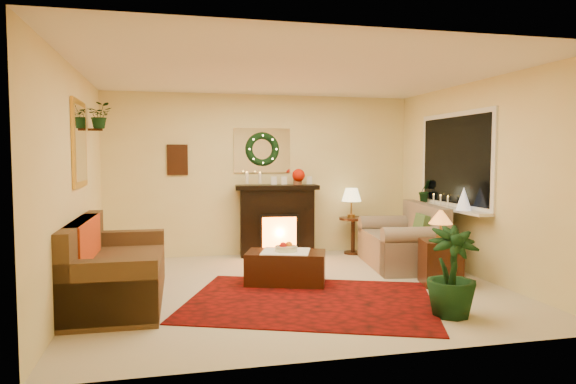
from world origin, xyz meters
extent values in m
plane|color=beige|center=(0.00, 0.00, 0.00)|extent=(5.00, 5.00, 0.00)
plane|color=white|center=(0.00, 0.00, 2.60)|extent=(5.00, 5.00, 0.00)
plane|color=#EFD88C|center=(0.00, 2.25, 1.30)|extent=(5.00, 5.00, 0.00)
plane|color=#EFD88C|center=(0.00, -2.25, 1.30)|extent=(5.00, 5.00, 0.00)
plane|color=#EFD88C|center=(-2.50, 0.00, 1.30)|extent=(4.50, 4.50, 0.00)
plane|color=#EFD88C|center=(2.50, 0.00, 1.30)|extent=(4.50, 4.50, 0.00)
cube|color=#5C1819|center=(0.02, -0.63, 0.01)|extent=(3.21, 2.83, 0.01)
cube|color=brown|center=(-2.04, -0.12, 0.43)|extent=(0.97, 2.14, 0.91)
cube|color=red|center=(-2.07, 0.00, 0.46)|extent=(0.81, 1.32, 0.02)
cube|color=#302218|center=(0.20, 2.04, 0.55)|extent=(1.21, 0.49, 1.08)
sphere|color=red|center=(0.55, 1.98, 1.30)|extent=(0.20, 0.20, 0.20)
cylinder|color=silver|center=(-0.28, 2.01, 1.26)|extent=(0.06, 0.06, 0.17)
cylinder|color=silver|center=(-0.08, 1.98, 1.26)|extent=(0.05, 0.05, 0.16)
cube|color=white|center=(0.00, 2.23, 1.70)|extent=(0.92, 0.02, 0.72)
torus|color=#194719|center=(0.00, 2.19, 1.72)|extent=(0.55, 0.11, 0.55)
cube|color=#381E11|center=(-1.35, 2.23, 1.55)|extent=(0.32, 0.03, 0.48)
cube|color=gold|center=(-2.48, 0.30, 1.75)|extent=(0.03, 0.84, 1.00)
imported|color=#194719|center=(-2.34, 1.05, 1.97)|extent=(0.33, 0.28, 0.36)
cube|color=gray|center=(1.81, 0.86, 0.42)|extent=(1.11, 1.68, 0.91)
cube|color=white|center=(2.48, 0.55, 1.55)|extent=(0.03, 1.86, 1.36)
cube|color=black|center=(2.47, 0.55, 1.55)|extent=(0.02, 1.70, 1.22)
cube|color=white|center=(2.38, 0.55, 0.87)|extent=(0.22, 1.86, 0.04)
cone|color=white|center=(2.34, 0.08, 1.04)|extent=(0.21, 0.21, 0.31)
imported|color=#124212|center=(2.40, 1.26, 1.08)|extent=(0.26, 0.21, 0.47)
cylinder|color=#362315|center=(1.46, 1.91, 0.33)|extent=(0.51, 0.51, 0.60)
cone|color=#F5E094|center=(1.44, 1.94, 0.88)|extent=(0.32, 0.32, 0.49)
cube|color=#482D16|center=(1.81, -0.28, 0.27)|extent=(0.55, 0.55, 0.56)
cone|color=orange|center=(1.81, -0.27, 0.74)|extent=(0.29, 0.29, 0.43)
cube|color=black|center=(-0.07, 0.18, 0.21)|extent=(1.10, 0.82, 0.41)
cylinder|color=#E6EAC1|center=(-0.06, 0.18, 0.45)|extent=(0.28, 0.28, 0.06)
imported|color=#123617|center=(1.27, -1.45, 0.45)|extent=(1.61, 1.61, 2.70)
camera|label=1|loc=(-1.47, -6.02, 1.61)|focal=32.00mm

